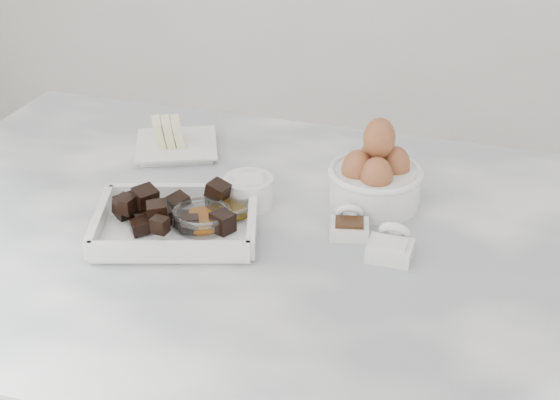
{
  "coord_description": "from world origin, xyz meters",
  "views": [
    {
      "loc": [
        0.31,
        -0.91,
        1.53
      ],
      "look_at": [
        0.02,
        0.03,
        0.98
      ],
      "focal_mm": 50.0,
      "sensor_mm": 36.0,
      "label": 1
    }
  ],
  "objects_px": {
    "salt_spoon": "(391,245)",
    "chocolate_dish": "(176,218)",
    "honey_bowl": "(229,210)",
    "egg_bowl": "(375,176)",
    "zest_bowl": "(202,220)",
    "sugar_ramekin": "(249,190)",
    "butter_plate": "(175,140)",
    "vanilla_spoon": "(349,225)"
  },
  "relations": [
    {
      "from": "chocolate_dish",
      "to": "honey_bowl",
      "type": "bearing_deg",
      "value": 43.09
    },
    {
      "from": "sugar_ramekin",
      "to": "egg_bowl",
      "type": "xyz_separation_m",
      "value": [
        0.18,
        0.06,
        0.02
      ]
    },
    {
      "from": "sugar_ramekin",
      "to": "chocolate_dish",
      "type": "bearing_deg",
      "value": -123.81
    },
    {
      "from": "chocolate_dish",
      "to": "butter_plate",
      "type": "distance_m",
      "value": 0.28
    },
    {
      "from": "sugar_ramekin",
      "to": "zest_bowl",
      "type": "xyz_separation_m",
      "value": [
        -0.04,
        -0.1,
        -0.0
      ]
    },
    {
      "from": "zest_bowl",
      "to": "sugar_ramekin",
      "type": "bearing_deg",
      "value": 69.3
    },
    {
      "from": "sugar_ramekin",
      "to": "vanilla_spoon",
      "type": "height_order",
      "value": "sugar_ramekin"
    },
    {
      "from": "sugar_ramekin",
      "to": "salt_spoon",
      "type": "distance_m",
      "value": 0.25
    },
    {
      "from": "egg_bowl",
      "to": "salt_spoon",
      "type": "distance_m",
      "value": 0.15
    },
    {
      "from": "butter_plate",
      "to": "honey_bowl",
      "type": "bearing_deg",
      "value": -48.39
    },
    {
      "from": "sugar_ramekin",
      "to": "salt_spoon",
      "type": "xyz_separation_m",
      "value": [
        0.23,
        -0.08,
        -0.01
      ]
    },
    {
      "from": "zest_bowl",
      "to": "honey_bowl",
      "type": "bearing_deg",
      "value": 61.47
    },
    {
      "from": "egg_bowl",
      "to": "honey_bowl",
      "type": "xyz_separation_m",
      "value": [
        -0.19,
        -0.12,
        -0.03
      ]
    },
    {
      "from": "butter_plate",
      "to": "salt_spoon",
      "type": "bearing_deg",
      "value": -27.66
    },
    {
      "from": "vanilla_spoon",
      "to": "zest_bowl",
      "type": "bearing_deg",
      "value": -163.18
    },
    {
      "from": "sugar_ramekin",
      "to": "honey_bowl",
      "type": "distance_m",
      "value": 0.05
    },
    {
      "from": "sugar_ramekin",
      "to": "zest_bowl",
      "type": "bearing_deg",
      "value": -110.7
    },
    {
      "from": "butter_plate",
      "to": "salt_spoon",
      "type": "xyz_separation_m",
      "value": [
        0.42,
        -0.22,
        -0.0
      ]
    },
    {
      "from": "honey_bowl",
      "to": "egg_bowl",
      "type": "bearing_deg",
      "value": 30.76
    },
    {
      "from": "egg_bowl",
      "to": "zest_bowl",
      "type": "height_order",
      "value": "egg_bowl"
    },
    {
      "from": "sugar_ramekin",
      "to": "salt_spoon",
      "type": "relative_size",
      "value": 1.03
    },
    {
      "from": "sugar_ramekin",
      "to": "egg_bowl",
      "type": "bearing_deg",
      "value": 19.31
    },
    {
      "from": "sugar_ramekin",
      "to": "vanilla_spoon",
      "type": "relative_size",
      "value": 1.0
    },
    {
      "from": "butter_plate",
      "to": "honey_bowl",
      "type": "height_order",
      "value": "butter_plate"
    },
    {
      "from": "sugar_ramekin",
      "to": "salt_spoon",
      "type": "height_order",
      "value": "same"
    },
    {
      "from": "salt_spoon",
      "to": "chocolate_dish",
      "type": "bearing_deg",
      "value": -173.77
    },
    {
      "from": "butter_plate",
      "to": "zest_bowl",
      "type": "height_order",
      "value": "butter_plate"
    },
    {
      "from": "butter_plate",
      "to": "vanilla_spoon",
      "type": "relative_size",
      "value": 2.4
    },
    {
      "from": "egg_bowl",
      "to": "zest_bowl",
      "type": "distance_m",
      "value": 0.27
    },
    {
      "from": "sugar_ramekin",
      "to": "vanilla_spoon",
      "type": "xyz_separation_m",
      "value": [
        0.17,
        -0.04,
        -0.01
      ]
    },
    {
      "from": "butter_plate",
      "to": "honey_bowl",
      "type": "distance_m",
      "value": 0.26
    },
    {
      "from": "zest_bowl",
      "to": "vanilla_spoon",
      "type": "xyz_separation_m",
      "value": [
        0.2,
        0.06,
        -0.01
      ]
    },
    {
      "from": "chocolate_dish",
      "to": "sugar_ramekin",
      "type": "relative_size",
      "value": 3.58
    },
    {
      "from": "honey_bowl",
      "to": "vanilla_spoon",
      "type": "xyz_separation_m",
      "value": [
        0.18,
        0.02,
        -0.0
      ]
    },
    {
      "from": "egg_bowl",
      "to": "honey_bowl",
      "type": "relative_size",
      "value": 2.0
    },
    {
      "from": "butter_plate",
      "to": "salt_spoon",
      "type": "relative_size",
      "value": 2.47
    },
    {
      "from": "chocolate_dish",
      "to": "salt_spoon",
      "type": "xyz_separation_m",
      "value": [
        0.31,
        0.03,
        -0.01
      ]
    },
    {
      "from": "zest_bowl",
      "to": "egg_bowl",
      "type": "bearing_deg",
      "value": 36.33
    },
    {
      "from": "butter_plate",
      "to": "vanilla_spoon",
      "type": "height_order",
      "value": "butter_plate"
    },
    {
      "from": "butter_plate",
      "to": "zest_bowl",
      "type": "xyz_separation_m",
      "value": [
        0.15,
        -0.24,
        0.0
      ]
    },
    {
      "from": "vanilla_spoon",
      "to": "honey_bowl",
      "type": "bearing_deg",
      "value": -174.9
    },
    {
      "from": "chocolate_dish",
      "to": "zest_bowl",
      "type": "bearing_deg",
      "value": 17.5
    }
  ]
}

